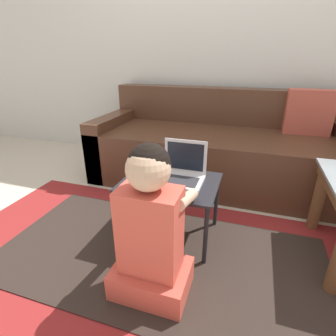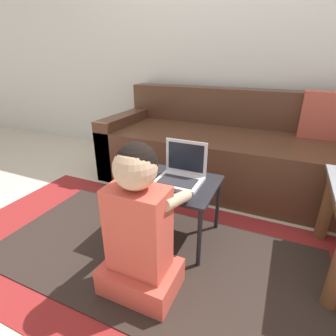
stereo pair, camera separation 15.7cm
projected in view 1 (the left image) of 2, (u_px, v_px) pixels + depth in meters
name	position (u px, v px, depth m)	size (l,w,h in m)	color
ground_plane	(159.00, 237.00, 1.67)	(16.00, 16.00, 0.00)	beige
wall_back	(211.00, 34.00, 2.48)	(9.00, 0.06, 2.50)	silver
area_rug	(158.00, 257.00, 1.50)	(2.57, 1.27, 0.01)	maroon
couch	(219.00, 149.00, 2.37)	(2.16, 0.90, 0.82)	#4C2D1E
laptop_desk	(170.00, 188.00, 1.56)	(0.56, 0.43, 0.38)	black
laptop	(182.00, 175.00, 1.54)	(0.26, 0.22, 0.23)	silver
computer_mouse	(145.00, 178.00, 1.55)	(0.06, 0.09, 0.03)	#234CB2
person_seated	(151.00, 230.00, 1.16)	(0.36, 0.41, 0.76)	#CC4C3D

